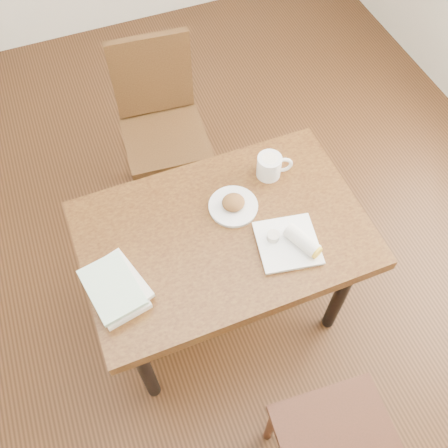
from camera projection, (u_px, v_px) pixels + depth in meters
name	position (u px, v px, depth m)	size (l,w,h in m)	color
ground	(224.00, 308.00, 2.59)	(4.00, 5.00, 0.01)	#472814
room_walls	(224.00, 40.00, 1.21)	(4.02, 5.02, 2.80)	beige
table	(224.00, 243.00, 2.03)	(1.12, 0.74, 0.75)	brown
chair_far	(160.00, 117.00, 2.57)	(0.46, 0.46, 0.95)	#4E3316
plate_scone	(233.00, 205.00, 2.00)	(0.20, 0.20, 0.06)	white
coffee_mug	(270.00, 166.00, 2.06)	(0.15, 0.10, 0.10)	white
plate_burrito	(292.00, 242.00, 1.90)	(0.27, 0.27, 0.08)	white
book_stack	(115.00, 288.00, 1.79)	(0.24, 0.29, 0.07)	white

